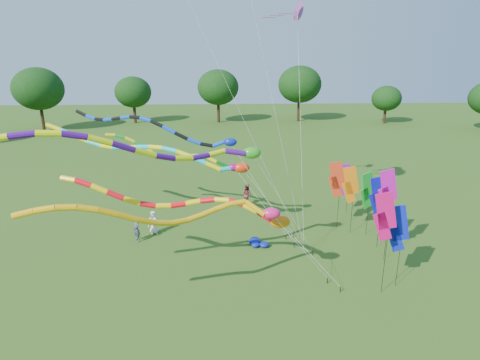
{
  "coord_description": "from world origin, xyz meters",
  "views": [
    {
      "loc": [
        -2.32,
        -17.13,
        11.29
      ],
      "look_at": [
        -1.31,
        3.56,
        4.8
      ],
      "focal_mm": 30.0,
      "sensor_mm": 36.0,
      "label": 1
    }
  ],
  "objects_px": {
    "tube_kite_red": "(203,206)",
    "blue_nylon_heap": "(260,242)",
    "person_c": "(247,194)",
    "person_a": "(154,222)",
    "person_b": "(137,229)",
    "tube_kite_orange": "(192,213)"
  },
  "relations": [
    {
      "from": "tube_kite_red",
      "to": "person_a",
      "type": "bearing_deg",
      "value": 128.67
    },
    {
      "from": "tube_kite_red",
      "to": "tube_kite_orange",
      "type": "bearing_deg",
      "value": -87.74
    },
    {
      "from": "tube_kite_red",
      "to": "blue_nylon_heap",
      "type": "height_order",
      "value": "tube_kite_red"
    },
    {
      "from": "person_b",
      "to": "person_c",
      "type": "xyz_separation_m",
      "value": [
        7.38,
        6.1,
        0.02
      ]
    },
    {
      "from": "tube_kite_red",
      "to": "tube_kite_orange",
      "type": "xyz_separation_m",
      "value": [
        -0.31,
        -2.63,
        0.72
      ]
    },
    {
      "from": "person_a",
      "to": "person_b",
      "type": "xyz_separation_m",
      "value": [
        -0.89,
        -1.14,
        0.05
      ]
    },
    {
      "from": "tube_kite_orange",
      "to": "blue_nylon_heap",
      "type": "distance_m",
      "value": 9.12
    },
    {
      "from": "tube_kite_orange",
      "to": "blue_nylon_heap",
      "type": "bearing_deg",
      "value": 43.57
    },
    {
      "from": "tube_kite_red",
      "to": "person_c",
      "type": "height_order",
      "value": "tube_kite_red"
    },
    {
      "from": "person_a",
      "to": "person_c",
      "type": "relative_size",
      "value": 0.92
    },
    {
      "from": "tube_kite_red",
      "to": "person_b",
      "type": "relative_size",
      "value": 7.98
    },
    {
      "from": "tube_kite_red",
      "to": "blue_nylon_heap",
      "type": "bearing_deg",
      "value": 61.85
    },
    {
      "from": "person_a",
      "to": "person_b",
      "type": "distance_m",
      "value": 1.45
    },
    {
      "from": "tube_kite_red",
      "to": "person_b",
      "type": "bearing_deg",
      "value": 140.03
    },
    {
      "from": "tube_kite_red",
      "to": "blue_nylon_heap",
      "type": "relative_size",
      "value": 9.69
    },
    {
      "from": "person_b",
      "to": "person_c",
      "type": "relative_size",
      "value": 0.97
    },
    {
      "from": "blue_nylon_heap",
      "to": "person_c",
      "type": "relative_size",
      "value": 0.8
    },
    {
      "from": "blue_nylon_heap",
      "to": "person_b",
      "type": "height_order",
      "value": "person_b"
    },
    {
      "from": "tube_kite_orange",
      "to": "person_c",
      "type": "xyz_separation_m",
      "value": [
        3.25,
        13.85,
        -4.12
      ]
    },
    {
      "from": "tube_kite_orange",
      "to": "person_b",
      "type": "relative_size",
      "value": 7.5
    },
    {
      "from": "tube_kite_orange",
      "to": "person_a",
      "type": "distance_m",
      "value": 10.36
    },
    {
      "from": "tube_kite_red",
      "to": "person_c",
      "type": "xyz_separation_m",
      "value": [
        2.93,
        11.23,
        -3.4
      ]
    }
  ]
}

